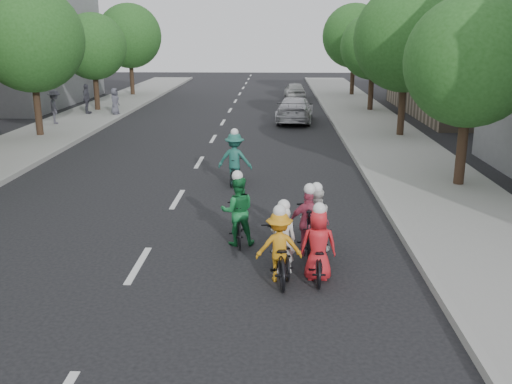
# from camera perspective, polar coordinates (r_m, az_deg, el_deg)

# --- Properties ---
(ground) EXTENTS (120.00, 120.00, 0.00)m
(ground) POSITION_cam_1_polar(r_m,az_deg,el_deg) (12.62, -11.67, -7.18)
(ground) COLOR black
(ground) RESTS_ON ground
(curb_left) EXTENTS (0.18, 80.00, 0.18)m
(curb_left) POSITION_cam_1_polar(r_m,az_deg,el_deg) (23.58, -20.46, 3.12)
(curb_left) COLOR #999993
(curb_left) RESTS_ON ground
(sidewalk_right) EXTENTS (4.00, 80.00, 0.15)m
(sidewalk_right) POSITION_cam_1_polar(r_m,az_deg,el_deg) (22.39, 15.07, 2.90)
(sidewalk_right) COLOR gray
(sidewalk_right) RESTS_ON ground
(curb_right) EXTENTS (0.18, 80.00, 0.18)m
(curb_right) POSITION_cam_1_polar(r_m,az_deg,el_deg) (22.02, 10.12, 3.04)
(curb_right) COLOR #999993
(curb_right) RESTS_ON ground
(bldg_se) EXTENTS (10.00, 14.00, 8.00)m
(bldg_se) POSITION_cam_1_polar(r_m,az_deg,el_deg) (37.63, 22.97, 13.27)
(bldg_se) COLOR gray
(bldg_se) RESTS_ON ground
(tree_l_3) EXTENTS (4.80, 4.80, 6.93)m
(tree_l_3) POSITION_cam_1_polar(r_m,az_deg,el_deg) (28.54, -21.63, 14.03)
(tree_l_3) COLOR black
(tree_l_3) RESTS_ON ground
(tree_l_4) EXTENTS (4.00, 4.00, 5.97)m
(tree_l_4) POSITION_cam_1_polar(r_m,az_deg,el_deg) (37.00, -15.98, 13.81)
(tree_l_4) COLOR black
(tree_l_4) RESTS_ON ground
(tree_l_5) EXTENTS (4.80, 4.80, 6.93)m
(tree_l_5) POSITION_cam_1_polar(r_m,az_deg,el_deg) (45.65, -12.54, 14.99)
(tree_l_5) COLOR black
(tree_l_5) RESTS_ON ground
(tree_r_0) EXTENTS (4.00, 4.00, 5.97)m
(tree_r_0) POSITION_cam_1_polar(r_m,az_deg,el_deg) (18.84, 20.64, 12.10)
(tree_r_0) COLOR black
(tree_r_0) RESTS_ON ground
(tree_r_1) EXTENTS (4.80, 4.80, 6.93)m
(tree_r_1) POSITION_cam_1_polar(r_m,az_deg,el_deg) (27.51, 14.81, 14.57)
(tree_r_1) COLOR black
(tree_r_1) RESTS_ON ground
(tree_r_2) EXTENTS (4.00, 4.00, 5.97)m
(tree_r_2) POSITION_cam_1_polar(r_m,az_deg,el_deg) (36.36, 11.65, 14.06)
(tree_r_2) COLOR black
(tree_r_2) RESTS_ON ground
(tree_r_3) EXTENTS (4.80, 4.80, 6.93)m
(tree_r_3) POSITION_cam_1_polar(r_m,az_deg,el_deg) (45.26, 9.80, 15.12)
(tree_r_3) COLOR black
(tree_r_3) RESTS_ON ground
(cyclist_0) EXTENTS (0.87, 1.67, 1.79)m
(cyclist_0) POSITION_cam_1_polar(r_m,az_deg,el_deg) (13.36, -1.83, -2.44)
(cyclist_0) COLOR black
(cyclist_0) RESTS_ON ground
(cyclist_1) EXTENTS (1.20, 1.51, 1.88)m
(cyclist_1) POSITION_cam_1_polar(r_m,az_deg,el_deg) (18.50, -2.13, 2.94)
(cyclist_1) COLOR black
(cyclist_1) RESTS_ON ground
(cyclist_2) EXTENTS (0.73, 1.71, 1.62)m
(cyclist_2) POSITION_cam_1_polar(r_m,az_deg,el_deg) (11.63, 6.21, -5.97)
(cyclist_2) COLOR black
(cyclist_2) RESTS_ON ground
(cyclist_3) EXTENTS (0.91, 1.91, 1.68)m
(cyclist_3) POSITION_cam_1_polar(r_m,az_deg,el_deg) (12.77, 5.28, -3.56)
(cyclist_3) COLOR black
(cyclist_3) RESTS_ON ground
(cyclist_4) EXTENTS (0.92, 1.89, 1.61)m
(cyclist_4) POSITION_cam_1_polar(r_m,az_deg,el_deg) (13.13, 5.96, -3.33)
(cyclist_4) COLOR black
(cyclist_4) RESTS_ON ground
(cyclist_5) EXTENTS (0.97, 1.94, 1.59)m
(cyclist_5) POSITION_cam_1_polar(r_m,az_deg,el_deg) (11.51, 2.32, -5.99)
(cyclist_5) COLOR black
(cyclist_5) RESTS_ON ground
(cyclist_6) EXTENTS (0.76, 1.68, 1.58)m
(cyclist_6) POSITION_cam_1_polar(r_m,az_deg,el_deg) (11.90, 2.73, -5.60)
(cyclist_6) COLOR black
(cyclist_6) RESTS_ON ground
(follow_car_lead) EXTENTS (2.34, 4.92, 1.39)m
(follow_car_lead) POSITION_cam_1_polar(r_m,az_deg,el_deg) (31.85, 3.90, 8.23)
(follow_car_lead) COLOR #B6B6BB
(follow_car_lead) RESTS_ON ground
(follow_car_trail) EXTENTS (1.60, 3.64, 1.22)m
(follow_car_trail) POSITION_cam_1_polar(r_m,az_deg,el_deg) (43.26, 3.90, 10.10)
(follow_car_trail) COLOR silver
(follow_car_trail) RESTS_ON ground
(spectator_0) EXTENTS (1.03, 1.30, 1.76)m
(spectator_0) POSITION_cam_1_polar(r_m,az_deg,el_deg) (32.03, -19.46, 8.03)
(spectator_0) COLOR #494753
(spectator_0) RESTS_ON sidewalk_left
(spectator_1) EXTENTS (0.47, 1.04, 1.75)m
(spectator_1) POSITION_cam_1_polar(r_m,az_deg,el_deg) (35.46, -16.58, 8.92)
(spectator_1) COLOR #4A4956
(spectator_1) RESTS_ON sidewalk_left
(spectator_2) EXTENTS (0.60, 0.81, 1.53)m
(spectator_2) POSITION_cam_1_polar(r_m,az_deg,el_deg) (34.76, -13.94, 8.81)
(spectator_2) COLOR #535361
(spectator_2) RESTS_ON sidewalk_left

